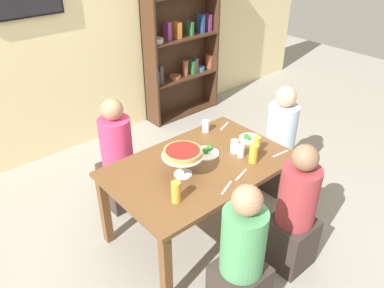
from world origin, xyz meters
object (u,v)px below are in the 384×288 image
object	(u,v)px
diner_near_right	(294,217)
salad_plate_far_diner	(249,138)
salad_plate_near_diner	(206,152)
deep_dish_pizza_stand	(183,154)
diner_far_left	(118,162)
bookshelf	(181,34)
cutlery_fork_far	(227,187)
water_glass_clear_near	(206,126)
cutlery_knife_far	(280,154)
water_glass_clear_far	(234,146)
beer_glass_amber_tall	(176,192)
beer_glass_amber_spare	(253,153)
diner_head_east	(279,147)
cutlery_knife_near	(241,175)
diner_near_left	(241,264)
beer_glass_amber_short	(257,145)
dining_table	(200,173)
water_glass_clear_spare	(241,151)
cutlery_fork_near	(224,126)

from	to	relation	value
diner_near_right	salad_plate_far_diner	bearing A→B (deg)	-21.04
salad_plate_near_diner	deep_dish_pizza_stand	bearing A→B (deg)	-162.83
diner_near_right	diner_far_left	xyz separation A→B (m)	(-0.64, 1.58, 0.00)
bookshelf	diner_far_left	world-z (taller)	bookshelf
bookshelf	deep_dish_pizza_stand	distance (m)	2.64
diner_far_left	cutlery_fork_far	world-z (taller)	diner_far_left
water_glass_clear_near	cutlery_knife_far	world-z (taller)	water_glass_clear_near
diner_far_left	water_glass_clear_far	bearing A→B (deg)	37.77
cutlery_fork_far	diner_near_right	bearing A→B (deg)	-68.16
beer_glass_amber_tall	beer_glass_amber_spare	xyz separation A→B (m)	(0.81, -0.02, -0.00)
diner_near_right	water_glass_clear_near	xyz separation A→B (m)	(0.10, 1.15, 0.31)
diner_head_east	cutlery_knife_near	xyz separation A→B (m)	(-0.92, -0.31, 0.25)
diner_near_left	diner_near_right	bearing A→B (deg)	-85.80
salad_plate_far_diner	water_glass_clear_near	xyz separation A→B (m)	(-0.20, 0.38, 0.04)
salad_plate_near_diner	water_glass_clear_near	size ratio (longest dim) A/B	2.05
beer_glass_amber_spare	cutlery_knife_near	size ratio (longest dim) A/B	0.92
beer_glass_amber_tall	diner_near_left	bearing A→B (deg)	-79.62
deep_dish_pizza_stand	water_glass_clear_far	xyz separation A→B (m)	(0.56, -0.03, -0.14)
salad_plate_far_diner	diner_far_left	bearing A→B (deg)	139.27
diner_far_left	beer_glass_amber_spare	distance (m)	1.32
deep_dish_pizza_stand	salad_plate_near_diner	xyz separation A→B (m)	(0.35, 0.11, -0.18)
bookshelf	beer_glass_amber_short	xyz separation A→B (m)	(-0.95, -2.19, -0.34)
deep_dish_pizza_stand	cutlery_knife_far	xyz separation A→B (m)	(0.84, -0.32, -0.19)
bookshelf	water_glass_clear_near	distance (m)	1.97
dining_table	water_glass_clear_far	bearing A→B (deg)	-9.63
salad_plate_near_diner	diner_far_left	bearing A→B (deg)	123.01
salad_plate_near_diner	salad_plate_far_diner	bearing A→B (deg)	-9.63
salad_plate_far_diner	water_glass_clear_spare	world-z (taller)	water_glass_clear_spare
diner_head_east	salad_plate_far_diner	distance (m)	0.53
water_glass_clear_spare	cutlery_knife_near	distance (m)	0.28
cutlery_fork_far	cutlery_fork_near	bearing A→B (deg)	24.30
salad_plate_near_diner	cutlery_fork_far	xyz separation A→B (m)	(-0.21, -0.46, -0.02)
water_glass_clear_spare	cutlery_knife_far	world-z (taller)	water_glass_clear_spare
water_glass_clear_spare	cutlery_fork_near	world-z (taller)	water_glass_clear_spare
beer_glass_amber_spare	cutlery_fork_near	world-z (taller)	beer_glass_amber_spare
water_glass_clear_near	water_glass_clear_far	xyz separation A→B (m)	(-0.07, -0.44, 0.00)
water_glass_clear_near	water_glass_clear_far	distance (m)	0.45
dining_table	water_glass_clear_near	xyz separation A→B (m)	(0.42, 0.38, 0.15)
diner_head_east	beer_glass_amber_spare	distance (m)	0.82
dining_table	diner_near_right	distance (m)	0.85
salad_plate_near_diner	cutlery_fork_far	world-z (taller)	salad_plate_near_diner
dining_table	diner_near_left	xyz separation A→B (m)	(-0.35, -0.82, -0.16)
dining_table	beer_glass_amber_short	distance (m)	0.56
salad_plate_near_diner	water_glass_clear_far	xyz separation A→B (m)	(0.20, -0.14, 0.04)
diner_near_left	diner_far_left	bearing A→B (deg)	-0.80
salad_plate_near_diner	beer_glass_amber_short	bearing A→B (deg)	-36.30
salad_plate_far_diner	deep_dish_pizza_stand	bearing A→B (deg)	-177.87
cutlery_fork_near	cutlery_knife_near	xyz separation A→B (m)	(-0.48, -0.67, 0.00)
bookshelf	salad_plate_far_diner	bearing A→B (deg)	-112.68
diner_near_right	cutlery_fork_near	bearing A→B (deg)	-15.59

